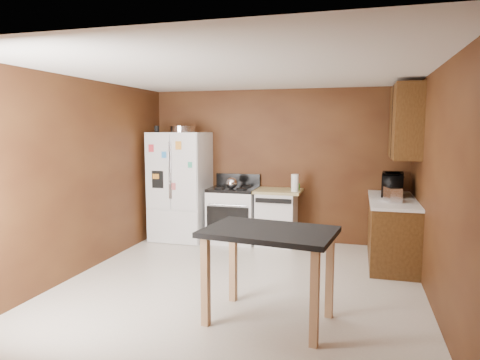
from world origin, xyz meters
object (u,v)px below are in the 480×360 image
at_px(kettle, 232,183).
at_px(island, 269,244).
at_px(pen_cup, 157,129).
at_px(paper_towel, 295,183).
at_px(green_canister, 297,187).
at_px(gas_range, 233,214).
at_px(toaster, 393,195).
at_px(microwave, 393,185).
at_px(refrigerator, 180,186).
at_px(dishwasher, 277,217).
at_px(roasting_pan, 183,129).

xyz_separation_m(kettle, island, (1.15, -2.61, -0.22)).
xyz_separation_m(pen_cup, paper_towel, (2.28, 0.10, -0.83)).
bearing_deg(green_canister, gas_range, -173.71).
bearing_deg(toaster, kettle, 148.48).
xyz_separation_m(kettle, toaster, (2.40, -0.61, 0.00)).
height_order(kettle, gas_range, gas_range).
bearing_deg(microwave, paper_towel, 90.72).
bearing_deg(toaster, refrigerator, 151.09).
bearing_deg(pen_cup, dishwasher, 5.91).
height_order(refrigerator, dishwasher, refrigerator).
xyz_separation_m(pen_cup, refrigerator, (0.35, 0.12, -0.95)).
bearing_deg(pen_cup, gas_range, 8.16).
bearing_deg(refrigerator, microwave, -2.01).
bearing_deg(green_canister, toaster, -31.80).
xyz_separation_m(roasting_pan, green_canister, (1.89, 0.16, -0.91)).
height_order(roasting_pan, refrigerator, roasting_pan).
height_order(gas_range, dishwasher, gas_range).
relative_size(refrigerator, dishwasher, 2.02).
distance_m(roasting_pan, kettle, 1.23).
distance_m(kettle, gas_range, 0.55).
height_order(paper_towel, island, paper_towel).
xyz_separation_m(roasting_pan, dishwasher, (1.58, 0.07, -1.40)).
bearing_deg(refrigerator, roasting_pan, 13.97).
distance_m(paper_towel, island, 2.68).
relative_size(kettle, paper_towel, 0.68).
relative_size(pen_cup, toaster, 0.41).
relative_size(pen_cup, paper_towel, 0.40).
relative_size(green_canister, toaster, 0.38).
distance_m(toaster, gas_range, 2.58).
height_order(toaster, dishwasher, toaster).
relative_size(kettle, dishwasher, 0.20).
height_order(paper_towel, refrigerator, refrigerator).
relative_size(pen_cup, gas_range, 0.10).
xyz_separation_m(gas_range, island, (1.16, -2.75, 0.31)).
xyz_separation_m(kettle, refrigerator, (-0.92, 0.07, -0.09)).
bearing_deg(roasting_pan, microwave, -2.27).
relative_size(dishwasher, island, 0.68).
height_order(pen_cup, dishwasher, pen_cup).
relative_size(pen_cup, dishwasher, 0.12).
bearing_deg(kettle, pen_cup, -177.91).
distance_m(green_canister, gas_range, 1.14).
relative_size(microwave, dishwasher, 0.60).
distance_m(paper_towel, refrigerator, 1.94).
bearing_deg(kettle, toaster, -14.23).
bearing_deg(green_canister, island, -87.30).
height_order(toaster, gas_range, gas_range).
height_order(pen_cup, paper_towel, pen_cup).
xyz_separation_m(kettle, paper_towel, (1.01, 0.05, 0.03)).
distance_m(roasting_pan, green_canister, 2.10).
height_order(dishwasher, island, island).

